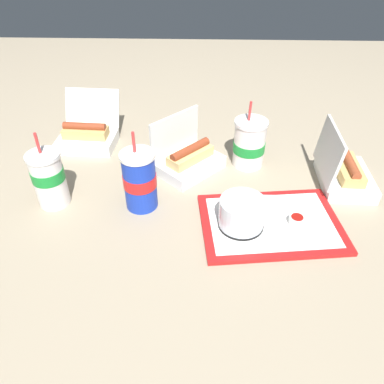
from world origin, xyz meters
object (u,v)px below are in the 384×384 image
Objects in this scene: food_tray at (270,223)px; cake_container at (242,214)px; clamshell_hotdog_corner at (88,135)px; plastic_fork at (282,239)px; soda_cup_front at (49,178)px; clamshell_hotdog_back at (344,173)px; ketchup_cup at (297,220)px; clamshell_hotdog_left at (188,159)px; soda_cup_center at (249,144)px; soda_cup_back at (140,180)px.

cake_container is (0.08, 0.02, 0.05)m from food_tray.
food_tray is 1.84× the size of clamshell_hotdog_corner.
clamshell_hotdog_corner is (0.61, -0.47, 0.02)m from plastic_fork.
food_tray is at bearing 172.74° from soda_cup_front.
clamshell_hotdog_back reaches higher than clamshell_hotdog_corner.
cake_container is 0.15m from ketchup_cup.
cake_container is at bearing 3.37° from ketchup_cup.
clamshell_hotdog_corner is at bearing -21.93° from clamshell_hotdog_left.
ketchup_cup is 0.33m from soda_cup_center.
soda_cup_front reaches higher than soda_cup_center.
clamshell_hotdog_corner is at bearing -10.85° from soda_cup_center.
soda_cup_center is (0.28, -0.10, 0.04)m from clamshell_hotdog_back.
soda_cup_center is (-0.32, -0.22, -0.01)m from soda_cup_back.
food_tray is at bearing 38.76° from clamshell_hotdog_back.
cake_container is at bearing 33.06° from clamshell_hotdog_back.
soda_cup_back is 1.07× the size of soda_cup_center.
soda_cup_front is at bearing -48.49° from plastic_fork.
soda_cup_front is at bearing -10.13° from cake_container.
soda_cup_back is at bearing -56.22° from plastic_fork.
soda_cup_center is at bearing -145.10° from soda_cup_back.
soda_cup_back is 1.04× the size of soda_cup_front.
soda_cup_front reaches higher than ketchup_cup.
clamshell_hotdog_left is 0.20m from soda_cup_center.
soda_cup_front is at bearing -0.93° from soda_cup_back.
cake_container is 0.54× the size of soda_cup_front.
soda_cup_center is (0.04, -0.30, 0.07)m from food_tray.
soda_cup_center is (0.10, -0.30, 0.05)m from ketchup_cup.
soda_cup_front is (0.63, -0.15, 0.07)m from plastic_fork.
clamshell_hotdog_back is 0.86m from soda_cup_front.
clamshell_hotdog_left is 1.03× the size of soda_cup_back.
clamshell_hotdog_left is at bearing 11.36° from soda_cup_center.
plastic_fork is 0.65m from soda_cup_front.
clamshell_hotdog_corner is at bearing -14.06° from clamshell_hotdog_back.
ketchup_cup is 0.18× the size of soda_cup_center.
clamshell_hotdog_left is (0.15, -0.27, -0.01)m from cake_container.
ketchup_cup is at bearing 108.58° from soda_cup_center.
plastic_fork is (-0.02, 0.07, 0.01)m from food_tray.
clamshell_hotdog_back is at bearing 172.35° from clamshell_hotdog_left.
soda_cup_back is (-0.24, 0.33, 0.05)m from clamshell_hotdog_corner.
ketchup_cup is at bearing 148.01° from clamshell_hotdog_corner.
ketchup_cup is 0.27m from clamshell_hotdog_back.
cake_container is at bearing 81.89° from soda_cup_center.
food_tray is 1.78× the size of soda_cup_front.
plastic_fork is at bearing 98.65° from soda_cup_center.
plastic_fork is at bearing 104.72° from food_tray.
ketchup_cup is 0.43m from soda_cup_back.
cake_container is at bearing 140.61° from clamshell_hotdog_corner.
soda_cup_center reaches higher than plastic_fork.
plastic_fork is 0.54× the size of clamshell_hotdog_back.
clamshell_hotdog_back is 0.88× the size of soda_cup_back.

